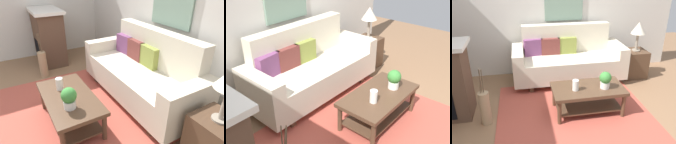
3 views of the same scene
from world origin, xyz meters
The scene contains 17 objects.
ground_plane centered at (0.00, 0.00, 0.00)m, with size 9.08×9.08×0.00m, color #8C6647.
wall_back centered at (0.00, 2.21, 1.35)m, with size 5.08×0.10×2.70m, color silver.
area_rug centered at (0.00, 0.50, 0.01)m, with size 2.35×2.04×0.01m, color #B24C3D.
couch centered at (0.16, 1.67, 0.43)m, with size 2.13×0.84×1.08m.
throw_pillow_plum centered at (-0.50, 1.80, 0.68)m, with size 0.36×0.12×0.32m, color #7A4270.
throw_pillow_maroon centered at (-0.17, 1.80, 0.68)m, with size 0.36×0.12×0.32m, color brown.
throw_pillow_olive centered at (0.16, 1.80, 0.68)m, with size 0.36×0.12×0.32m, color olive.
coffee_table centered at (0.22, 0.49, 0.31)m, with size 1.10×0.60×0.43m.
tabletop_vase centered at (0.01, 0.44, 0.51)m, with size 0.09×0.09×0.16m, color white.
potted_plant_tabletop centered at (0.46, 0.42, 0.57)m, with size 0.18×0.18×0.26m.
side_table centered at (1.53, 1.57, 0.28)m, with size 0.44×0.44×0.56m, color #513826.
table_lamp centered at (1.53, 1.57, 0.99)m, with size 0.28×0.28×0.57m.
floor_vase centered at (-1.31, 0.47, 0.25)m, with size 0.15×0.15×0.51m, color tan.
floor_vase_branch_a centered at (-1.29, 0.47, 0.69)m, with size 0.01×0.01×0.36m, color brown.
floor_vase_branch_b centered at (-1.32, 0.49, 0.69)m, with size 0.01×0.01×0.36m, color brown.
floor_vase_branch_c centered at (-1.32, 0.45, 0.69)m, with size 0.01×0.01×0.36m, color brown.
framed_painting centered at (0.16, 2.14, 1.46)m, with size 0.76×0.03×0.72m, color gray.
Camera 3 is at (-0.74, -2.52, 2.13)m, focal length 37.44 mm.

